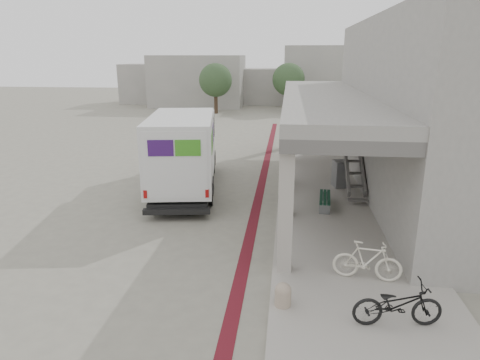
# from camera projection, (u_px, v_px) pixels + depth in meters

# --- Properties ---
(ground) EXTENTS (120.00, 120.00, 0.00)m
(ground) POSITION_uv_depth(u_px,v_px,m) (225.00, 221.00, 14.87)
(ground) COLOR slate
(ground) RESTS_ON ground
(bike_lane_stripe) EXTENTS (0.35, 40.00, 0.01)m
(bike_lane_stripe) POSITION_uv_depth(u_px,v_px,m) (257.00, 203.00, 16.67)
(bike_lane_stripe) COLOR #57111B
(bike_lane_stripe) RESTS_ON ground
(sidewalk) EXTENTS (4.40, 28.00, 0.12)m
(sidewalk) POSITION_uv_depth(u_px,v_px,m) (342.00, 224.00, 14.42)
(sidewalk) COLOR #9C978C
(sidewalk) RESTS_ON ground
(transit_building) EXTENTS (7.60, 17.00, 7.00)m
(transit_building) POSITION_uv_depth(u_px,v_px,m) (405.00, 109.00, 17.47)
(transit_building) COLOR gray
(transit_building) RESTS_ON ground
(distant_backdrop) EXTENTS (28.00, 10.00, 6.50)m
(distant_backdrop) POSITION_uv_depth(u_px,v_px,m) (246.00, 81.00, 48.63)
(distant_backdrop) COLOR gray
(distant_backdrop) RESTS_ON ground
(tree_left) EXTENTS (3.20, 3.20, 4.80)m
(tree_left) POSITION_uv_depth(u_px,v_px,m) (216.00, 80.00, 41.21)
(tree_left) COLOR #38281C
(tree_left) RESTS_ON ground
(tree_mid) EXTENTS (3.20, 3.20, 4.80)m
(tree_mid) POSITION_uv_depth(u_px,v_px,m) (289.00, 80.00, 42.36)
(tree_mid) COLOR #38281C
(tree_mid) RESTS_ON ground
(tree_right) EXTENTS (3.20, 3.20, 4.80)m
(tree_right) POSITION_uv_depth(u_px,v_px,m) (373.00, 81.00, 40.55)
(tree_right) COLOR #38281C
(tree_right) RESTS_ON ground
(fedex_truck) EXTENTS (3.46, 7.94, 3.27)m
(fedex_truck) POSITION_uv_depth(u_px,v_px,m) (184.00, 149.00, 17.89)
(fedex_truck) COLOR black
(fedex_truck) RESTS_ON ground
(bench) EXTENTS (0.52, 1.79, 0.41)m
(bench) POSITION_uv_depth(u_px,v_px,m) (325.00, 199.00, 15.78)
(bench) COLOR slate
(bench) RESTS_ON sidewalk
(bollard_near) EXTENTS (0.37, 0.37, 0.56)m
(bollard_near) POSITION_uv_depth(u_px,v_px,m) (283.00, 294.00, 9.58)
(bollard_near) COLOR gray
(bollard_near) RESTS_ON sidewalk
(bollard_far) EXTENTS (0.39, 0.39, 0.59)m
(bollard_far) POSITION_uv_depth(u_px,v_px,m) (286.00, 185.00, 17.60)
(bollard_far) COLOR tan
(bollard_far) RESTS_ON sidewalk
(utility_cabinet) EXTENTS (0.65, 0.77, 1.13)m
(utility_cabinet) POSITION_uv_depth(u_px,v_px,m) (340.00, 174.00, 18.19)
(utility_cabinet) COLOR slate
(utility_cabinet) RESTS_ON sidewalk
(bicycle_black) EXTENTS (1.92, 0.85, 0.97)m
(bicycle_black) POSITION_uv_depth(u_px,v_px,m) (398.00, 304.00, 8.82)
(bicycle_black) COLOR black
(bicycle_black) RESTS_ON sidewalk
(bicycle_cream) EXTENTS (1.75, 0.73, 1.02)m
(bicycle_cream) POSITION_uv_depth(u_px,v_px,m) (367.00, 261.00, 10.63)
(bicycle_cream) COLOR silver
(bicycle_cream) RESTS_ON sidewalk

